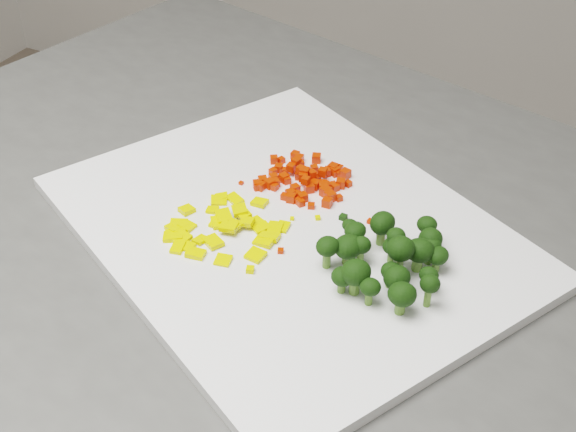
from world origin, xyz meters
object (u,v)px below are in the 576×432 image
at_px(broccoli_pile, 387,244).
at_px(cutting_board, 288,229).
at_px(pepper_pile, 226,219).
at_px(carrot_pile, 303,172).

bearing_deg(broccoli_pile, cutting_board, 171.50).
bearing_deg(cutting_board, pepper_pile, -151.93).
bearing_deg(pepper_pile, carrot_pile, 71.19).
height_order(carrot_pile, broccoli_pile, broccoli_pile).
bearing_deg(carrot_pile, pepper_pile, -108.81).
relative_size(carrot_pile, pepper_pile, 0.86).
bearing_deg(pepper_pile, broccoli_pile, 4.32).
relative_size(cutting_board, carrot_pile, 4.50).
bearing_deg(carrot_pile, cutting_board, -74.67).
bearing_deg(cutting_board, carrot_pile, 105.33).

